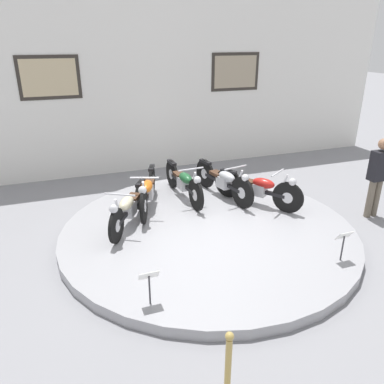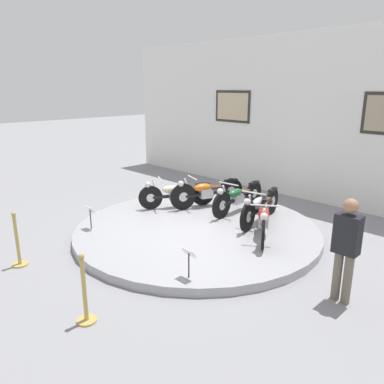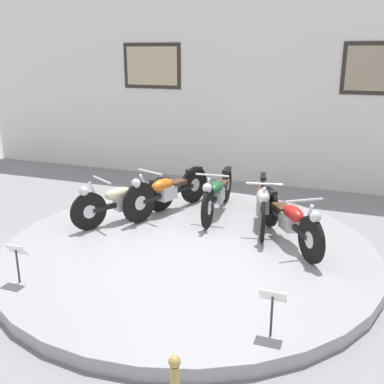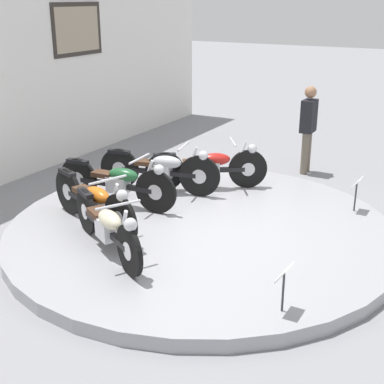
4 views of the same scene
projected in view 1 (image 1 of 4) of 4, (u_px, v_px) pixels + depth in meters
The scene contains 11 objects.
ground_plane at pixel (208, 235), 6.92m from camera, with size 60.00×60.00×0.00m, color gray.
display_platform at pixel (208, 231), 6.88m from camera, with size 5.31×5.31×0.17m, color #99999E.
back_wall at pixel (149, 83), 9.64m from camera, with size 14.00×0.22×4.57m.
motorcycle_cream at pixel (129, 207), 6.78m from camera, with size 1.03×1.72×0.78m.
motorcycle_orange at pixel (148, 190), 7.45m from camera, with size 0.79×1.91×0.81m.
motorcycle_green at pixel (184, 182), 7.91m from camera, with size 0.54×2.00×0.80m.
motorcycle_silver at pixel (224, 180), 7.97m from camera, with size 0.59×1.97×0.80m.
motorcycle_red at pixel (259, 187), 7.62m from camera, with size 1.17×1.66×0.79m.
info_placard_front_left at pixel (149, 280), 4.73m from camera, with size 0.26×0.11×0.51m.
info_placard_front_centre at pixel (344, 239), 5.68m from camera, with size 0.26×0.11×0.51m.
visitor_standing at pixel (378, 174), 7.31m from camera, with size 0.36×0.22×1.62m.
Camera 1 is at (-2.35, -5.63, 3.36)m, focal length 35.00 mm.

